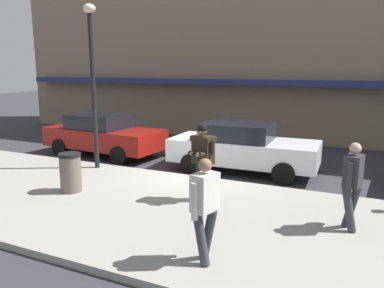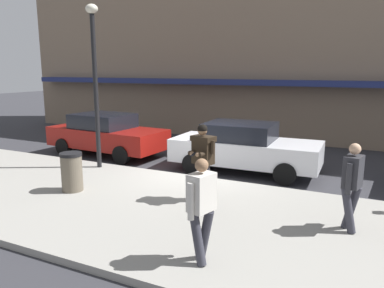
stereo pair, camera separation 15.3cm
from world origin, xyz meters
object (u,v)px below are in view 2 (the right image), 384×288
object	(u,v)px
parked_sedan_mid	(244,147)
man_texting_on_phone	(203,154)
street_lamp_post	(95,70)
pedestrian_with_bag	(353,182)
trash_bin	(72,172)
pedestrian_in_light_coat	(201,204)
parked_sedan_near	(106,134)

from	to	relation	value
parked_sedan_mid	man_texting_on_phone	xyz separation A→B (m)	(0.07, -3.26, 0.46)
street_lamp_post	pedestrian_with_bag	bearing A→B (deg)	-12.54
trash_bin	pedestrian_with_bag	bearing A→B (deg)	4.47
pedestrian_in_light_coat	trash_bin	xyz separation A→B (m)	(-4.41, 1.82, -0.47)
pedestrian_in_light_coat	pedestrian_with_bag	distance (m)	3.09
parked_sedan_mid	man_texting_on_phone	world-z (taller)	man_texting_on_phone
parked_sedan_near	pedestrian_with_bag	world-z (taller)	pedestrian_with_bag
pedestrian_with_bag	parked_sedan_mid	bearing A→B (deg)	132.61
parked_sedan_near	pedestrian_with_bag	size ratio (longest dim) A/B	2.71
man_texting_on_phone	street_lamp_post	world-z (taller)	street_lamp_post
parked_sedan_mid	pedestrian_with_bag	distance (m)	4.84
parked_sedan_mid	pedestrian_with_bag	xyz separation A→B (m)	(3.27, -3.56, 0.32)
pedestrian_with_bag	trash_bin	xyz separation A→B (m)	(-6.45, -0.50, -0.47)
pedestrian_with_bag	man_texting_on_phone	bearing A→B (deg)	174.69
pedestrian_in_light_coat	street_lamp_post	xyz separation A→B (m)	(-5.34, 3.96, 2.03)
parked_sedan_mid	trash_bin	xyz separation A→B (m)	(-3.18, -4.06, -0.16)
parked_sedan_mid	street_lamp_post	bearing A→B (deg)	-154.92
man_texting_on_phone	pedestrian_with_bag	distance (m)	3.22
parked_sedan_mid	street_lamp_post	size ratio (longest dim) A/B	0.93
parked_sedan_near	trash_bin	world-z (taller)	parked_sedan_near
trash_bin	man_texting_on_phone	bearing A→B (deg)	13.85
parked_sedan_near	street_lamp_post	xyz separation A→B (m)	(1.27, -1.96, 2.35)
pedestrian_in_light_coat	man_texting_on_phone	bearing A→B (deg)	113.99
man_texting_on_phone	trash_bin	world-z (taller)	man_texting_on_phone
man_texting_on_phone	pedestrian_in_light_coat	distance (m)	2.87
parked_sedan_near	parked_sedan_mid	xyz separation A→B (m)	(5.37, -0.04, 0.00)
street_lamp_post	man_texting_on_phone	bearing A→B (deg)	-17.83
parked_sedan_near	pedestrian_in_light_coat	distance (m)	8.88
pedestrian_with_bag	trash_bin	world-z (taller)	pedestrian_with_bag
street_lamp_post	trash_bin	bearing A→B (deg)	-66.68
trash_bin	parked_sedan_mid	bearing A→B (deg)	51.98
pedestrian_in_light_coat	trash_bin	bearing A→B (deg)	157.60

